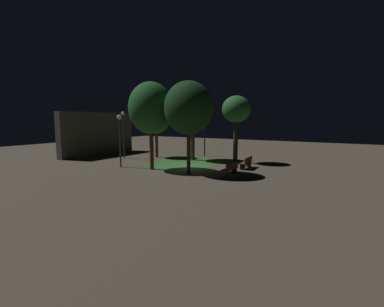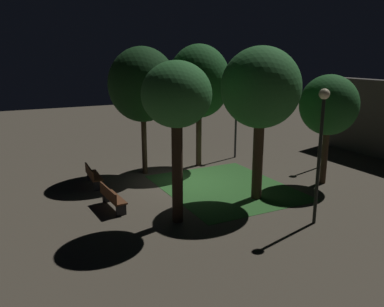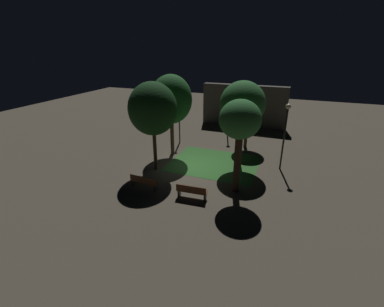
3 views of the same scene
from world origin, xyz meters
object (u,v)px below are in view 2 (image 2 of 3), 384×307
object	(u,v)px
tree_lawn_side	(177,98)
lamp_post_plaza_east	(321,135)
bench_front_right	(112,197)
tree_near_wall	(329,106)
lamp_post_plaza_west	(329,110)
tree_back_right	(142,85)
tree_right_canopy	(261,89)
lamp_post_near_wall	(236,110)
tree_left_canopy	(199,82)
bench_by_lamp	(93,175)

from	to	relation	value
tree_lawn_side	lamp_post_plaza_east	world-z (taller)	tree_lawn_side
lamp_post_plaza_east	tree_lawn_side	bearing A→B (deg)	-118.97
bench_front_right	tree_near_wall	size ratio (longest dim) A/B	0.37
lamp_post_plaza_west	tree_lawn_side	bearing A→B (deg)	-73.46
bench_front_right	tree_back_right	world-z (taller)	tree_back_right
tree_near_wall	tree_right_canopy	bearing A→B (deg)	-86.76
tree_right_canopy	lamp_post_near_wall	size ratio (longest dim) A/B	1.54
tree_right_canopy	tree_near_wall	size ratio (longest dim) A/B	1.24
tree_lawn_side	lamp_post_near_wall	bearing A→B (deg)	134.60
tree_left_canopy	lamp_post_plaza_west	distance (m)	6.91
bench_by_lamp	tree_back_right	world-z (taller)	tree_back_right
tree_right_canopy	lamp_post_plaza_west	world-z (taller)	tree_right_canopy
tree_near_wall	lamp_post_near_wall	world-z (taller)	tree_near_wall
tree_left_canopy	bench_by_lamp	bearing A→B (deg)	-82.44
bench_by_lamp	tree_near_wall	distance (m)	11.09
tree_back_right	bench_by_lamp	bearing A→B (deg)	-76.53
bench_by_lamp	lamp_post_plaza_west	size ratio (longest dim) A/B	0.41
tree_back_right	tree_near_wall	distance (m)	8.63
tree_left_canopy	lamp_post_plaza_east	bearing A→B (deg)	1.01
tree_back_right	lamp_post_plaza_west	distance (m)	9.69
bench_by_lamp	lamp_post_plaza_east	distance (m)	10.18
bench_front_right	tree_lawn_side	bearing A→B (deg)	39.16
tree_back_right	bench_front_right	bearing A→B (deg)	-35.88
tree_back_right	lamp_post_plaza_east	distance (m)	9.09
tree_left_canopy	tree_near_wall	distance (m)	6.54
tree_right_canopy	lamp_post_plaza_east	bearing A→B (deg)	6.69
tree_left_canopy	lamp_post_near_wall	bearing A→B (deg)	100.95
tree_back_right	lamp_post_plaza_east	bearing A→B (deg)	21.28
tree_back_right	tree_near_wall	bearing A→B (deg)	52.87
tree_near_wall	lamp_post_near_wall	xyz separation A→B (m)	(-5.82, -1.07, -0.84)
bench_by_lamp	tree_lawn_side	bearing A→B (deg)	18.45
bench_by_lamp	bench_front_right	world-z (taller)	same
bench_front_right	tree_back_right	distance (m)	6.15
tree_left_canopy	tree_back_right	distance (m)	3.12
bench_by_lamp	tree_right_canopy	xyz separation A→B (m)	(4.74, 5.69, 4.04)
tree_near_wall	lamp_post_plaza_west	distance (m)	3.16
tree_near_wall	lamp_post_plaza_west	bearing A→B (deg)	133.69
bench_front_right	lamp_post_plaza_west	world-z (taller)	lamp_post_plaza_west
bench_by_lamp	lamp_post_plaza_west	bearing A→B (deg)	78.65
bench_by_lamp	tree_lawn_side	distance (m)	6.90
lamp_post_plaza_west	bench_front_right	bearing A→B (deg)	-86.19
tree_back_right	lamp_post_near_wall	bearing A→B (deg)	96.25
tree_right_canopy	lamp_post_plaza_west	bearing A→B (deg)	110.95
tree_lawn_side	tree_back_right	bearing A→B (deg)	170.75
tree_left_canopy	lamp_post_plaza_west	bearing A→B (deg)	62.07
tree_left_canopy	tree_near_wall	xyz separation A→B (m)	(5.30, 3.73, -0.84)
tree_lawn_side	tree_left_canopy	bearing A→B (deg)	146.33
bench_by_lamp	bench_front_right	distance (m)	3.17
tree_near_wall	lamp_post_plaza_east	world-z (taller)	tree_near_wall
bench_front_right	tree_lawn_side	distance (m)	4.86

